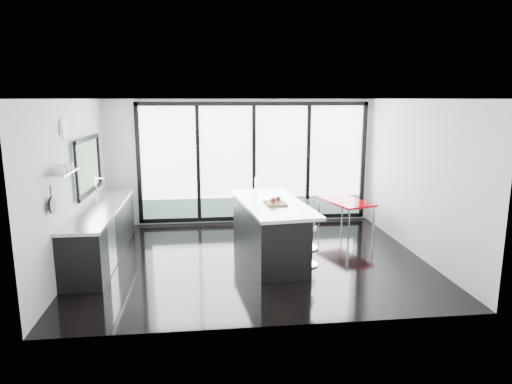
{
  "coord_description": "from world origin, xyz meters",
  "views": [
    {
      "loc": [
        -0.83,
        -7.71,
        2.8
      ],
      "look_at": [
        0.1,
        0.3,
        1.15
      ],
      "focal_mm": 32.0,
      "sensor_mm": 36.0,
      "label": 1
    }
  ],
  "objects": [
    {
      "name": "counter_cabinets",
      "position": [
        -2.67,
        0.4,
        0.46
      ],
      "size": [
        0.69,
        3.24,
        1.36
      ],
      "color": "black",
      "rests_on": "floor"
    },
    {
      "name": "wall_left",
      "position": [
        -2.97,
        0.27,
        1.56
      ],
      "size": [
        0.26,
        5.0,
        2.8
      ],
      "color": "silver",
      "rests_on": "ground"
    },
    {
      "name": "wall_right",
      "position": [
        3.0,
        0.0,
        1.4
      ],
      "size": [
        0.0,
        5.0,
        2.8
      ],
      "primitive_type": "cube",
      "color": "silver",
      "rests_on": "ground"
    },
    {
      "name": "floor",
      "position": [
        0.0,
        0.0,
        0.0
      ],
      "size": [
        6.0,
        5.0,
        0.0
      ],
      "primitive_type": "cube",
      "color": "black",
      "rests_on": "ground"
    },
    {
      "name": "wall_back",
      "position": [
        0.27,
        2.47,
        1.27
      ],
      "size": [
        6.0,
        0.09,
        2.8
      ],
      "color": "silver",
      "rests_on": "ground"
    },
    {
      "name": "red_table",
      "position": [
        2.17,
        1.5,
        0.34
      ],
      "size": [
        1.04,
        1.41,
        0.67
      ],
      "primitive_type": "cube",
      "rotation": [
        0.0,
        0.0,
        0.29
      ],
      "color": "#9D0009",
      "rests_on": "floor"
    },
    {
      "name": "ceiling",
      "position": [
        0.0,
        0.0,
        2.8
      ],
      "size": [
        6.0,
        5.0,
        0.0
      ],
      "primitive_type": "cube",
      "color": "white",
      "rests_on": "wall_back"
    },
    {
      "name": "wall_front",
      "position": [
        0.0,
        -2.5,
        1.4
      ],
      "size": [
        6.0,
        0.0,
        2.8
      ],
      "primitive_type": "cube",
      "color": "silver",
      "rests_on": "ground"
    },
    {
      "name": "bar_stool_far",
      "position": [
        1.09,
        0.43,
        0.35
      ],
      "size": [
        0.47,
        0.47,
        0.71
      ],
      "primitive_type": "cylinder",
      "rotation": [
        0.0,
        0.0,
        -0.06
      ],
      "color": "silver",
      "rests_on": "floor"
    },
    {
      "name": "island",
      "position": [
        0.29,
        0.07,
        0.51
      ],
      "size": [
        1.31,
        2.58,
        1.32
      ],
      "color": "black",
      "rests_on": "floor"
    },
    {
      "name": "bar_stool_near",
      "position": [
        0.87,
        -0.43,
        0.34
      ],
      "size": [
        0.5,
        0.5,
        0.69
      ],
      "primitive_type": "cylinder",
      "rotation": [
        0.0,
        0.0,
        -0.17
      ],
      "color": "silver",
      "rests_on": "floor"
    }
  ]
}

